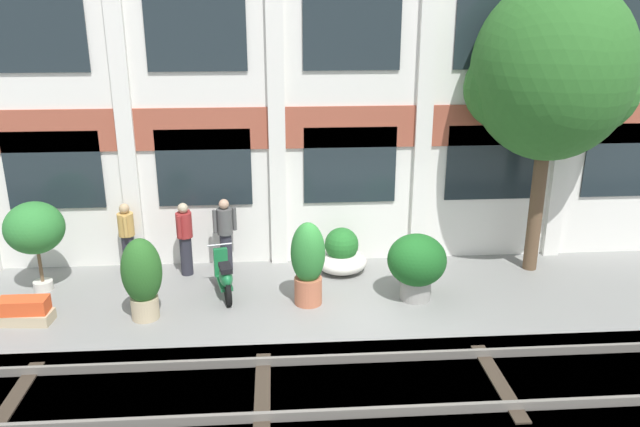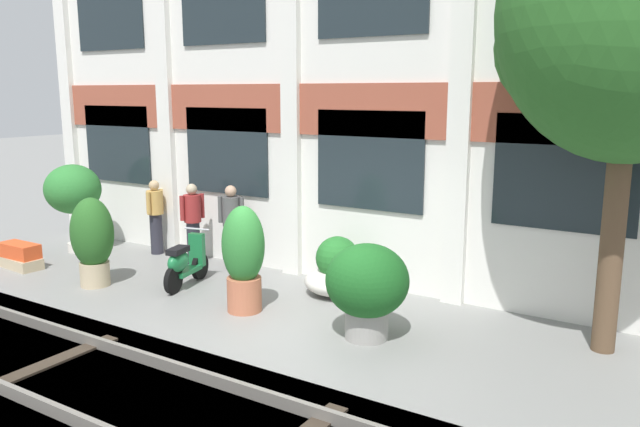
# 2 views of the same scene
# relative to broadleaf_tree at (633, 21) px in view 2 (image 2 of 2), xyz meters

# --- Properties ---
(ground_plane) EXTENTS (80.00, 80.00, 0.00)m
(ground_plane) POSITION_rel_broadleaf_tree_xyz_m (-3.99, -1.66, -4.25)
(ground_plane) COLOR gray
(apartment_facade) EXTENTS (16.30, 0.64, 8.07)m
(apartment_facade) POSITION_rel_broadleaf_tree_xyz_m (-3.99, 1.05, -0.24)
(apartment_facade) COLOR silver
(apartment_facade) RESTS_ON ground
(rail_tracks) EXTENTS (23.94, 2.80, 0.43)m
(rail_tracks) POSITION_rel_broadleaf_tree_xyz_m (-3.99, -4.28, -4.39)
(rail_tracks) COLOR #423F3A
(rail_tracks) RESTS_ON ground
(broadleaf_tree) EXTENTS (3.42, 3.26, 6.19)m
(broadleaf_tree) POSITION_rel_broadleaf_tree_xyz_m (0.00, 0.00, 0.00)
(broadleaf_tree) COLOR brown
(broadleaf_tree) RESTS_ON ground
(potted_plant_glazed_jar) EXTENTS (0.67, 0.67, 1.69)m
(potted_plant_glazed_jar) POSITION_rel_broadleaf_tree_xyz_m (-5.04, -1.35, -3.36)
(potted_plant_glazed_jar) COLOR #B76647
(potted_plant_glazed_jar) RESTS_ON ground
(potted_plant_square_trough) EXTENTS (1.02, 0.51, 0.49)m
(potted_plant_square_trough) POSITION_rel_broadleaf_tree_xyz_m (-10.33, -1.78, -4.02)
(potted_plant_square_trough) COLOR tan
(potted_plant_square_trough) RESTS_ON ground
(potted_plant_terracotta_small) EXTENTS (1.17, 1.17, 1.90)m
(potted_plant_terracotta_small) POSITION_rel_broadleaf_tree_xyz_m (-10.48, -0.36, -2.91)
(potted_plant_terracotta_small) COLOR beige
(potted_plant_terracotta_small) RESTS_ON ground
(potted_plant_wide_bowl) EXTENTS (1.13, 1.13, 1.01)m
(potted_plant_wide_bowl) POSITION_rel_broadleaf_tree_xyz_m (-4.22, 0.15, -3.86)
(potted_plant_wide_bowl) COLOR beige
(potted_plant_wide_bowl) RESTS_ON ground
(potted_plant_ribbed_drum) EXTENTS (0.74, 0.74, 1.59)m
(potted_plant_ribbed_drum) POSITION_rel_broadleaf_tree_xyz_m (-8.13, -1.74, -3.39)
(potted_plant_ribbed_drum) COLOR tan
(potted_plant_ribbed_drum) RESTS_ON ground
(potted_plant_stone_basin) EXTENTS (1.17, 1.17, 1.35)m
(potted_plant_stone_basin) POSITION_rel_broadleaf_tree_xyz_m (-2.89, -1.31, -3.48)
(potted_plant_stone_basin) COLOR gray
(potted_plant_stone_basin) RESTS_ON ground
(scooter_near_curb) EXTENTS (0.59, 1.36, 0.98)m
(scooter_near_curb) POSITION_rel_broadleaf_tree_xyz_m (-6.70, -0.96, -3.82)
(scooter_near_curb) COLOR black
(scooter_near_curb) RESTS_ON ground
(resident_by_doorway) EXTENTS (0.34, 0.52, 1.58)m
(resident_by_doorway) POSITION_rel_broadleaf_tree_xyz_m (-8.88, 0.44, -3.41)
(resident_by_doorway) COLOR #282833
(resident_by_doorway) RESTS_ON ground
(resident_watching_tracks) EXTENTS (0.50, 0.34, 1.65)m
(resident_watching_tracks) POSITION_rel_broadleaf_tree_xyz_m (-6.76, 0.40, -3.37)
(resident_watching_tracks) COLOR #282833
(resident_watching_tracks) RESTS_ON ground
(resident_near_plants) EXTENTS (0.34, 0.51, 1.63)m
(resident_near_plants) POSITION_rel_broadleaf_tree_xyz_m (-7.61, 0.23, -3.38)
(resident_near_plants) COLOR #282833
(resident_near_plants) RESTS_ON ground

